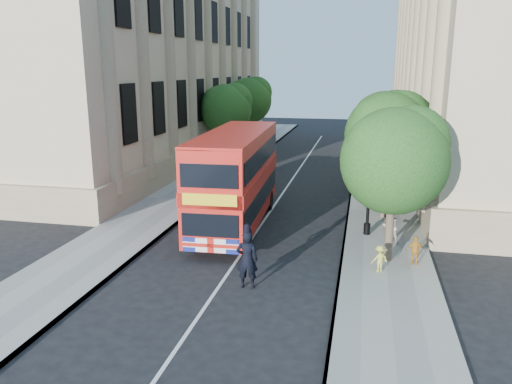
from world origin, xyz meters
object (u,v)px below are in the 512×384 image
Objects in this scene: double_decker_bus at (236,176)px; woman_pedestrian at (391,226)px; police_constable at (247,260)px; lamp_post at (369,182)px; box_van at (231,172)px.

woman_pedestrian is at bearing -12.27° from double_decker_bus.
double_decker_bus is 7.02m from police_constable.
double_decker_bus is 6.52× the size of woman_pedestrian.
lamp_post reaches higher than box_van.
police_constable is at bearing -74.86° from box_van.
lamp_post is at bearing -39.05° from box_van.
lamp_post is 1.01× the size of box_van.
double_decker_bus is (-6.12, 0.20, -0.05)m from lamp_post.
police_constable is at bearing -122.39° from lamp_post.
woman_pedestrian is at bearing -141.35° from police_constable.
box_van is at bearing 143.35° from lamp_post.
double_decker_bus is at bearing -18.61° from woman_pedestrian.
lamp_post reaches higher than woman_pedestrian.
double_decker_bus is 7.37m from woman_pedestrian.
double_decker_bus is at bearing -75.04° from box_van.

